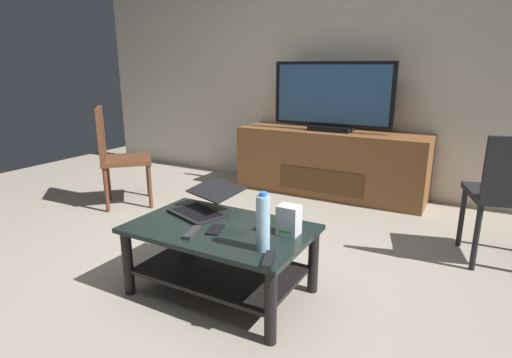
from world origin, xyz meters
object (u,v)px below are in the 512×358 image
object	(u,v)px
side_chair	(116,152)
water_bottle_near	(263,223)
router_box	(289,220)
coffee_table	(221,248)
soundbar_remote	(192,233)
cell_phone	(215,230)
television	(332,98)
laptop	(205,203)
dining_chair	(510,192)
tv_remote	(269,260)
media_cabinet	(329,163)

from	to	relation	value
side_chair	water_bottle_near	world-z (taller)	side_chair
side_chair	router_box	size ratio (longest dim) A/B	5.75
coffee_table	soundbar_remote	size ratio (longest dim) A/B	6.34
router_box	cell_phone	size ratio (longest dim) A/B	1.15
television	router_box	bearing A→B (deg)	-76.42
television	soundbar_remote	xyz separation A→B (m)	(0.04, -2.29, -0.56)
laptop	cell_phone	bearing A→B (deg)	-43.55
dining_chair	laptop	world-z (taller)	dining_chair
side_chair	laptop	bearing A→B (deg)	-24.67
cell_phone	tv_remote	distance (m)	0.46
water_bottle_near	cell_phone	world-z (taller)	water_bottle_near
tv_remote	soundbar_remote	xyz separation A→B (m)	(-0.50, 0.08, 0.00)
coffee_table	router_box	distance (m)	0.44
laptop	tv_remote	distance (m)	0.76
water_bottle_near	cell_phone	size ratio (longest dim) A/B	2.11
coffee_table	soundbar_remote	world-z (taller)	soundbar_remote
cell_phone	soundbar_remote	xyz separation A→B (m)	(-0.08, -0.10, 0.01)
media_cabinet	tv_remote	distance (m)	2.45
coffee_table	dining_chair	bearing A→B (deg)	39.82
side_chair	cell_phone	distance (m)	1.96
media_cabinet	dining_chair	bearing A→B (deg)	-32.23
television	router_box	distance (m)	2.15
water_bottle_near	tv_remote	xyz separation A→B (m)	(0.08, -0.10, -0.13)
cell_phone	soundbar_remote	world-z (taller)	soundbar_remote
coffee_table	television	xyz separation A→B (m)	(-0.11, 2.13, 0.70)
tv_remote	cell_phone	bearing A→B (deg)	137.46
cell_phone	media_cabinet	bearing A→B (deg)	76.96
media_cabinet	cell_phone	world-z (taller)	media_cabinet
television	tv_remote	distance (m)	2.50
cell_phone	soundbar_remote	size ratio (longest dim) A/B	0.88
cell_phone	router_box	bearing A→B (deg)	6.11
coffee_table	tv_remote	bearing A→B (deg)	-29.33
coffee_table	water_bottle_near	world-z (taller)	water_bottle_near
tv_remote	side_chair	bearing A→B (deg)	134.09
coffee_table	router_box	xyz separation A→B (m)	(0.38, 0.09, 0.21)
laptop	water_bottle_near	size ratio (longest dim) A/B	1.54
television	cell_phone	world-z (taller)	television
water_bottle_near	dining_chair	bearing A→B (deg)	51.25
tv_remote	soundbar_remote	bearing A→B (deg)	151.56
router_box	soundbar_remote	bearing A→B (deg)	-150.54
television	router_box	size ratio (longest dim) A/B	7.47
side_chair	cell_phone	bearing A→B (deg)	-27.52
media_cabinet	side_chair	distance (m)	2.08
television	dining_chair	distance (m)	1.86
tv_remote	media_cabinet	bearing A→B (deg)	83.69
side_chair	laptop	world-z (taller)	side_chair
router_box	water_bottle_near	distance (m)	0.25
soundbar_remote	router_box	bearing A→B (deg)	14.62
cell_phone	television	bearing A→B (deg)	76.99
media_cabinet	side_chair	xyz separation A→B (m)	(-1.62, -1.30, 0.18)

